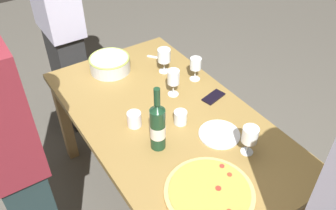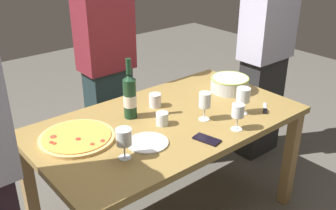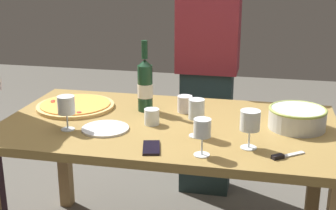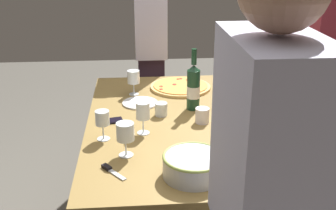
# 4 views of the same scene
# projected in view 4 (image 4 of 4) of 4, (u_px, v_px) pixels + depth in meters

# --- Properties ---
(dining_table) EXTENTS (1.60, 0.90, 0.75)m
(dining_table) POSITION_uv_depth(u_px,v_px,m) (168.00, 135.00, 2.39)
(dining_table) COLOR olive
(dining_table) RESTS_ON ground
(pizza) EXTENTS (0.41, 0.41, 0.03)m
(pizza) POSITION_uv_depth(u_px,v_px,m) (180.00, 87.00, 2.85)
(pizza) COLOR #E1B368
(pizza) RESTS_ON dining_table
(serving_bowl) EXTENTS (0.26, 0.26, 0.10)m
(serving_bowl) POSITION_uv_depth(u_px,v_px,m) (193.00, 165.00, 1.78)
(serving_bowl) COLOR silver
(serving_bowl) RESTS_ON dining_table
(wine_bottle) EXTENTS (0.08, 0.08, 0.37)m
(wine_bottle) POSITION_uv_depth(u_px,v_px,m) (193.00, 87.00, 2.46)
(wine_bottle) COLOR #183B23
(wine_bottle) RESTS_ON dining_table
(wine_glass_near_pizza) EXTENTS (0.07, 0.07, 0.17)m
(wine_glass_near_pizza) POSITION_uv_depth(u_px,v_px,m) (143.00, 112.00, 2.15)
(wine_glass_near_pizza) COLOR white
(wine_glass_near_pizza) RESTS_ON dining_table
(wine_glass_by_bottle) EXTENTS (0.08, 0.08, 0.16)m
(wine_glass_by_bottle) POSITION_uv_depth(u_px,v_px,m) (125.00, 133.00, 1.93)
(wine_glass_by_bottle) COLOR white
(wine_glass_by_bottle) RESTS_ON dining_table
(wine_glass_far_left) EXTENTS (0.07, 0.07, 0.15)m
(wine_glass_far_left) POSITION_uv_depth(u_px,v_px,m) (102.00, 119.00, 2.09)
(wine_glass_far_left) COLOR white
(wine_glass_far_left) RESTS_ON dining_table
(wine_glass_far_right) EXTENTS (0.08, 0.08, 0.16)m
(wine_glass_far_right) POSITION_uv_depth(u_px,v_px,m) (133.00, 78.00, 2.70)
(wine_glass_far_right) COLOR white
(wine_glass_far_right) RESTS_ON dining_table
(cup_amber) EXTENTS (0.07, 0.07, 0.08)m
(cup_amber) POSITION_uv_depth(u_px,v_px,m) (161.00, 109.00, 2.40)
(cup_amber) COLOR white
(cup_amber) RESTS_ON dining_table
(cup_ceramic) EXTENTS (0.08, 0.08, 0.08)m
(cup_ceramic) POSITION_uv_depth(u_px,v_px,m) (202.00, 115.00, 2.31)
(cup_ceramic) COLOR white
(cup_ceramic) RESTS_ON dining_table
(side_plate) EXTENTS (0.22, 0.22, 0.01)m
(side_plate) POSITION_uv_depth(u_px,v_px,m) (140.00, 103.00, 2.58)
(side_plate) COLOR white
(side_plate) RESTS_ON dining_table
(cell_phone) EXTENTS (0.10, 0.16, 0.01)m
(cell_phone) POSITION_uv_depth(u_px,v_px,m) (110.00, 121.00, 2.32)
(cell_phone) COLOR black
(cell_phone) RESTS_ON dining_table
(pizza_knife) EXTENTS (0.14, 0.11, 0.02)m
(pizza_knife) POSITION_uv_depth(u_px,v_px,m) (111.00, 170.00, 1.83)
(pizza_knife) COLOR silver
(pizza_knife) RESTS_ON dining_table
(person_guest_left) EXTENTS (0.38, 0.24, 1.67)m
(person_guest_left) POSITION_uv_depth(u_px,v_px,m) (316.00, 104.00, 2.30)
(person_guest_left) COLOR #213233
(person_guest_left) RESTS_ON ground
(person_guest_right) EXTENTS (0.43, 0.24, 1.70)m
(person_guest_right) POSITION_uv_depth(u_px,v_px,m) (150.00, 50.00, 3.36)
(person_guest_right) COLOR #2E1D28
(person_guest_right) RESTS_ON ground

